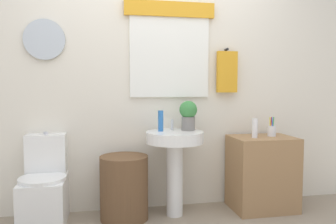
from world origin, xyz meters
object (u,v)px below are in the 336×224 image
object	(u,v)px
potted_plant	(188,114)
toothbrush_cup	(272,131)
pedestal_sink	(175,152)
lotion_bottle	(255,128)
laundry_hamper	(124,188)
wooden_cabinet	(262,173)
toilet	(45,190)
soap_bottle	(161,121)

from	to	relation	value
potted_plant	toothbrush_cup	size ratio (longest dim) A/B	1.48
pedestal_sink	lotion_bottle	size ratio (longest dim) A/B	4.28
laundry_hamper	lotion_bottle	world-z (taller)	lotion_bottle
wooden_cabinet	lotion_bottle	world-z (taller)	lotion_bottle
lotion_bottle	wooden_cabinet	bearing A→B (deg)	21.36
laundry_hamper	toothbrush_cup	world-z (taller)	toothbrush_cup
pedestal_sink	toilet	bearing A→B (deg)	178.22
pedestal_sink	laundry_hamper	bearing A→B (deg)	180.00
lotion_bottle	toothbrush_cup	size ratio (longest dim) A/B	0.97
toothbrush_cup	soap_bottle	bearing A→B (deg)	178.41
wooden_cabinet	pedestal_sink	bearing A→B (deg)	180.00
toilet	laundry_hamper	distance (m)	0.67
wooden_cabinet	soap_bottle	size ratio (longest dim) A/B	3.70
toilet	laundry_hamper	xyz separation A→B (m)	(0.67, -0.04, -0.01)
toilet	lotion_bottle	bearing A→B (deg)	-2.28
pedestal_sink	potted_plant	xyz separation A→B (m)	(0.14, 0.06, 0.34)
wooden_cabinet	potted_plant	size ratio (longest dim) A/B	2.54
toilet	soap_bottle	bearing A→B (deg)	0.84
toilet	potted_plant	size ratio (longest dim) A/B	2.82
pedestal_sink	lotion_bottle	bearing A→B (deg)	-3.04
laundry_hamper	pedestal_sink	bearing A→B (deg)	0.00
toilet	laundry_hamper	world-z (taller)	toilet
toothbrush_cup	wooden_cabinet	bearing A→B (deg)	-168.84
toilet	lotion_bottle	xyz separation A→B (m)	(1.89, -0.08, 0.50)
toothbrush_cup	laundry_hamper	bearing A→B (deg)	-179.18
soap_bottle	toothbrush_cup	distance (m)	1.08
laundry_hamper	potted_plant	size ratio (longest dim) A/B	2.06
soap_bottle	lotion_bottle	xyz separation A→B (m)	(0.87, -0.09, -0.08)
laundry_hamper	toothbrush_cup	distance (m)	1.49
toothbrush_cup	pedestal_sink	bearing A→B (deg)	-178.79
pedestal_sink	wooden_cabinet	xyz separation A→B (m)	(0.86, 0.00, -0.23)
toilet	lotion_bottle	distance (m)	1.95
toilet	potted_plant	world-z (taller)	potted_plant
wooden_cabinet	potted_plant	bearing A→B (deg)	175.21
laundry_hamper	wooden_cabinet	world-z (taller)	wooden_cabinet
soap_bottle	lotion_bottle	bearing A→B (deg)	-5.88
toilet	toothbrush_cup	world-z (taller)	toothbrush_cup
potted_plant	laundry_hamper	bearing A→B (deg)	-174.27
pedestal_sink	wooden_cabinet	size ratio (longest dim) A/B	1.10
wooden_cabinet	soap_bottle	bearing A→B (deg)	177.07
soap_bottle	potted_plant	distance (m)	0.27
soap_bottle	potted_plant	size ratio (longest dim) A/B	0.69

